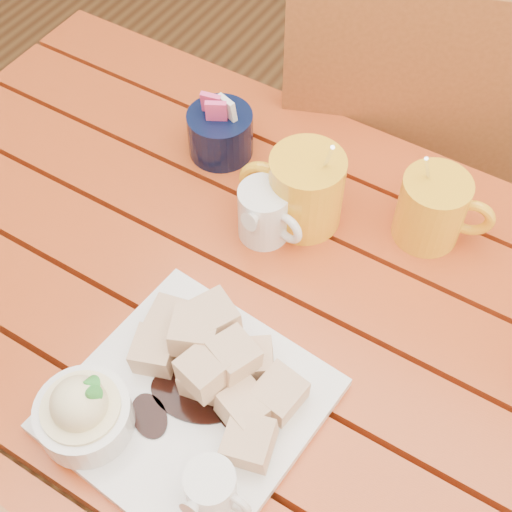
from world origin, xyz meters
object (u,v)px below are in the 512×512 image
Objects in this scene: coffee_mug_right at (434,208)px; dessert_plate at (171,398)px; table at (246,360)px; coffee_mug_left at (303,189)px; chair_far at (409,158)px.

dessert_plate is at bearing -124.34° from coffee_mug_right.
table is 0.20m from dessert_plate.
table is 7.13× the size of coffee_mug_left.
chair_far is at bearing 89.30° from table.
coffee_mug_right reaches higher than table.
coffee_mug_left reaches higher than dessert_plate.
dessert_plate is 1.92× the size of coffee_mug_right.
coffee_mug_right is (0.16, 0.06, -0.01)m from coffee_mug_left.
coffee_mug_left is 1.12× the size of coffee_mug_right.
coffee_mug_left reaches higher than table.
dessert_plate is 0.30× the size of chair_far.
coffee_mug_right is at bearing 70.04° from dessert_plate.
chair_far is at bearing 70.55° from coffee_mug_left.
coffee_mug_left is at bearing 64.15° from chair_far.
chair_far is (0.03, 0.39, -0.26)m from coffee_mug_left.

